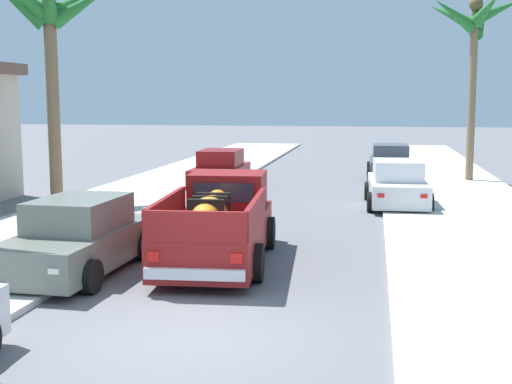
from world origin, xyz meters
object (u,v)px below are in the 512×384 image
at_px(car_left_near, 79,238).
at_px(car_left_mid, 397,185).
at_px(palm_tree_left_fore, 49,22).
at_px(palm_tree_right_fore, 473,28).
at_px(pickup_truck, 219,225).
at_px(car_right_near, 220,171).
at_px(car_left_far, 390,163).

relative_size(car_left_near, car_left_mid, 1.00).
xyz_separation_m(car_left_near, palm_tree_left_fore, (-4.69, 8.33, 5.31)).
relative_size(car_left_mid, palm_tree_right_fore, 0.55).
bearing_deg(pickup_truck, car_left_mid, 64.22).
relative_size(car_right_near, car_left_mid, 0.99).
height_order(car_left_mid, palm_tree_right_fore, palm_tree_right_fore).
xyz_separation_m(car_left_near, palm_tree_right_fore, (9.83, 17.04, 5.75)).
bearing_deg(pickup_truck, car_left_near, -150.90).
height_order(car_left_far, palm_tree_right_fore, palm_tree_right_fore).
distance_m(car_right_near, palm_tree_right_fore, 12.11).
height_order(car_right_near, palm_tree_left_fore, palm_tree_left_fore).
distance_m(car_right_near, car_left_mid, 7.57).
distance_m(car_right_near, palm_tree_left_fore, 8.54).
distance_m(car_left_near, palm_tree_left_fore, 10.93).
relative_size(car_left_far, palm_tree_left_fore, 0.58).
height_order(car_left_far, palm_tree_left_fore, palm_tree_left_fore).
height_order(car_left_near, palm_tree_right_fore, palm_tree_right_fore).
height_order(palm_tree_left_fore, palm_tree_right_fore, palm_tree_right_fore).
distance_m(pickup_truck, car_left_mid, 9.35).
bearing_deg(car_left_near, car_left_mid, 55.98).
bearing_deg(pickup_truck, car_right_near, 102.96).
bearing_deg(car_left_mid, palm_tree_left_fore, -172.32).
relative_size(car_left_near, palm_tree_right_fore, 0.55).
height_order(pickup_truck, palm_tree_left_fore, palm_tree_left_fore).
bearing_deg(car_left_far, palm_tree_left_fore, -139.84).
bearing_deg(palm_tree_right_fore, palm_tree_left_fore, -149.05).
height_order(car_left_near, car_left_mid, same).
height_order(pickup_truck, car_left_far, pickup_truck).
height_order(pickup_truck, car_right_near, pickup_truck).
bearing_deg(car_right_near, car_left_near, -89.46).
height_order(pickup_truck, car_left_mid, pickup_truck).
xyz_separation_m(car_right_near, car_left_mid, (6.78, -3.36, 0.00)).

